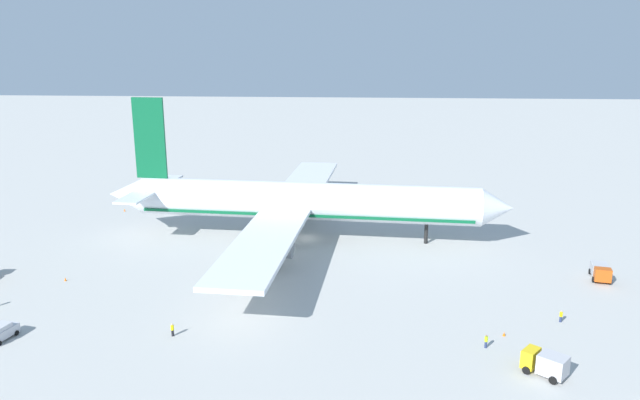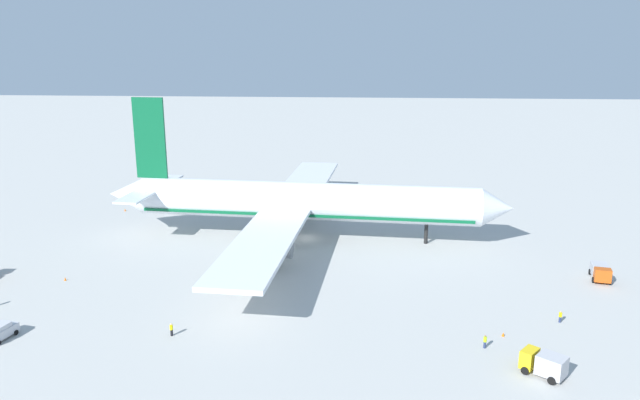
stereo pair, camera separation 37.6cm
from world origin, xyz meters
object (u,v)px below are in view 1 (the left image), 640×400
object	(u,v)px
ground_worker_1	(172,330)
traffic_cone_4	(125,210)
airliner	(299,202)
traffic_cone_2	(65,279)
ground_worker_0	(561,316)
service_van	(1,332)
service_truck_3	(601,271)
ground_worker_2	(486,341)
service_truck_1	(546,363)
traffic_cone_0	(469,194)
traffic_cone_1	(504,334)
traffic_cone_3	(229,190)

from	to	relation	value
ground_worker_1	traffic_cone_4	size ratio (longest dim) A/B	3.08
airliner	traffic_cone_2	bearing A→B (deg)	-145.15
airliner	ground_worker_0	bearing A→B (deg)	-40.58
service_van	ground_worker_0	xyz separation A→B (m)	(70.98, 10.03, -0.22)
service_truck_3	traffic_cone_4	size ratio (longest dim) A/B	10.53
ground_worker_2	service_truck_1	bearing A→B (deg)	-47.37
traffic_cone_0	ground_worker_1	bearing A→B (deg)	-123.05
service_truck_1	traffic_cone_1	distance (m)	9.41
service_truck_1	traffic_cone_0	bearing A→B (deg)	86.38
service_truck_1	ground_worker_1	size ratio (longest dim) A/B	3.04
service_truck_3	service_truck_1	bearing A→B (deg)	-119.78
airliner	ground_worker_1	distance (m)	42.39
traffic_cone_1	airliner	bearing A→B (deg)	128.70
airliner	ground_worker_0	world-z (taller)	airliner
airliner	traffic_cone_2	distance (m)	42.10
service_truck_1	service_van	distance (m)	65.18
service_truck_1	service_van	xyz separation A→B (m)	(-65.08, 3.51, -0.46)
service_truck_1	ground_worker_0	world-z (taller)	service_truck_1
traffic_cone_0	traffic_cone_4	bearing A→B (deg)	-165.53
service_van	traffic_cone_2	distance (m)	19.02
ground_worker_1	service_truck_1	bearing A→B (deg)	-7.74
ground_worker_2	ground_worker_1	bearing A→B (deg)	179.70
ground_worker_2	traffic_cone_4	xyz separation A→B (m)	(-67.17, 55.92, -0.59)
service_truck_3	airliner	bearing A→B (deg)	160.86
ground_worker_2	traffic_cone_0	bearing A→B (deg)	82.13
ground_worker_0	traffic_cone_4	xyz separation A→B (m)	(-78.40, 48.17, -0.54)
ground_worker_0	traffic_cone_4	size ratio (longest dim) A/B	2.93
traffic_cone_2	ground_worker_1	bearing A→B (deg)	-36.55
traffic_cone_0	service_truck_1	bearing A→B (deg)	-93.62
ground_worker_1	ground_worker_2	size ratio (longest dim) A/B	1.00
service_truck_1	airliner	bearing A→B (deg)	124.91
traffic_cone_1	traffic_cone_2	world-z (taller)	same
airliner	ground_worker_2	distance (m)	48.96
airliner	service_truck_3	xyz separation A→B (m)	(48.97, -17.00, -5.77)
service_truck_1	traffic_cone_0	size ratio (longest dim) A/B	9.37
traffic_cone_0	traffic_cone_1	bearing A→B (deg)	-95.97
ground_worker_2	traffic_cone_2	world-z (taller)	ground_worker_2
service_van	ground_worker_2	world-z (taller)	service_van
traffic_cone_2	traffic_cone_3	world-z (taller)	same
service_truck_1	traffic_cone_3	bearing A→B (deg)	123.51
service_van	traffic_cone_4	world-z (taller)	service_van
traffic_cone_0	ground_worker_2	bearing A→B (deg)	-97.87
service_truck_3	traffic_cone_3	bearing A→B (deg)	143.61
ground_worker_1	ground_worker_2	world-z (taller)	same
service_truck_1	traffic_cone_1	xyz separation A→B (m)	(-2.44, 9.00, -1.22)
ground_worker_0	ground_worker_2	world-z (taller)	ground_worker_2
airliner	traffic_cone_1	size ratio (longest dim) A/B	147.72
traffic_cone_4	ground_worker_2	bearing A→B (deg)	-39.78
service_truck_3	service_van	size ratio (longest dim) A/B	1.26
airliner	ground_worker_1	world-z (taller)	airliner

